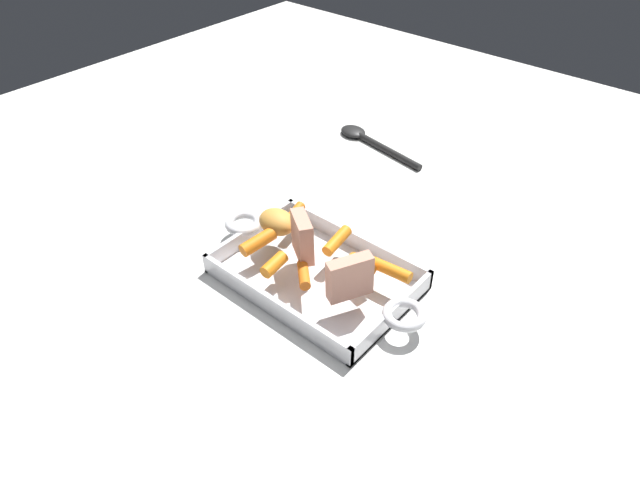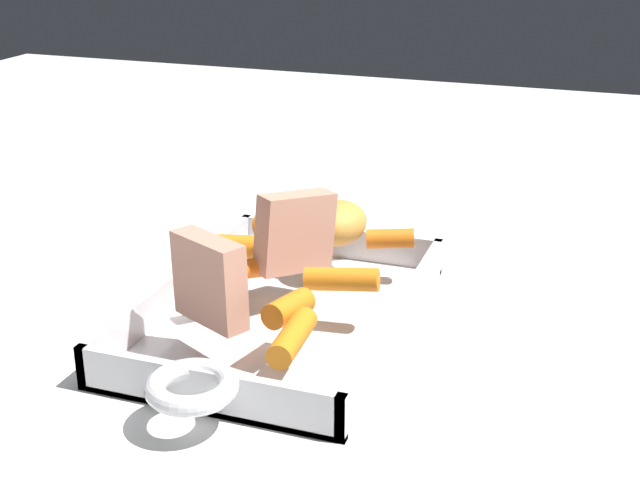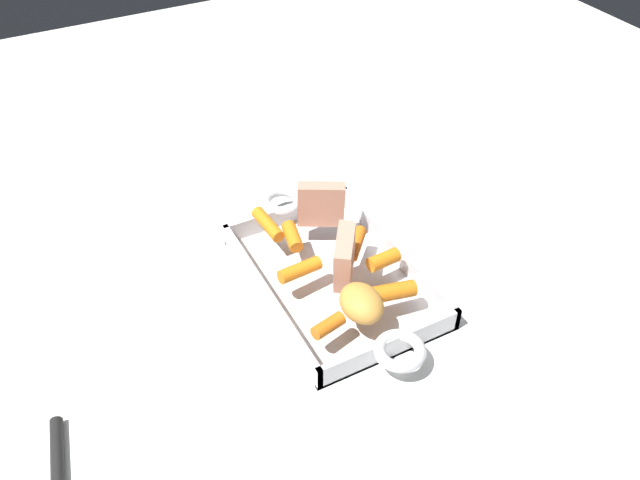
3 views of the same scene
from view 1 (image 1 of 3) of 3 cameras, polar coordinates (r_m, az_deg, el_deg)
ground_plane at (r=0.88m, az=-0.38°, el=-4.04°), size 2.08×2.08×0.00m
roasting_dish at (r=0.87m, az=-0.39°, el=-3.49°), size 0.38×0.20×0.04m
roast_slice_thick at (r=0.78m, az=3.03°, el=-3.83°), size 0.05×0.07×0.07m
roast_slice_outer at (r=0.85m, az=-1.91°, el=0.26°), size 0.07×0.06×0.07m
baby_carrot_northeast at (r=0.88m, az=1.82°, el=-0.10°), size 0.03×0.06×0.02m
baby_carrot_center_right at (r=0.84m, az=4.24°, el=-2.48°), size 0.05×0.03×0.02m
baby_carrot_northwest at (r=0.88m, az=-6.31°, el=-0.20°), size 0.03×0.06×0.03m
baby_carrot_southeast at (r=0.94m, az=-2.55°, el=2.77°), size 0.03×0.05×0.02m
baby_carrot_short at (r=0.84m, az=-4.67°, el=-2.50°), size 0.02×0.05×0.02m
baby_carrot_long at (r=0.83m, az=7.22°, el=-3.03°), size 0.07×0.02×0.02m
baby_carrot_southwest at (r=0.82m, az=-1.66°, el=-3.52°), size 0.05×0.05×0.02m
potato_near_roast at (r=0.90m, az=-4.39°, el=1.84°), size 0.06×0.05×0.04m
serving_spoon at (r=1.23m, az=4.92°, el=10.09°), size 0.23×0.07×0.02m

